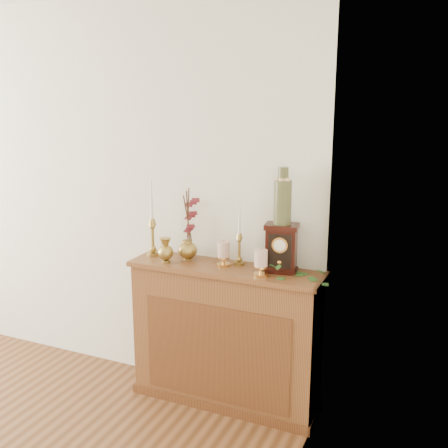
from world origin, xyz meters
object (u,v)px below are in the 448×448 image
at_px(candlestick_center, 239,244).
at_px(ceramic_vase, 283,199).
at_px(ginger_jar, 191,226).
at_px(mantel_clock, 281,248).
at_px(candlestick_left, 152,231).
at_px(bud_vase, 166,251).

relative_size(candlestick_center, ceramic_vase, 1.22).
bearing_deg(candlestick_center, ginger_jar, -179.94).
distance_m(candlestick_center, mantel_clock, 0.29).
relative_size(candlestick_left, candlestick_center, 1.24).
relative_size(candlestick_center, ginger_jar, 0.86).
xyz_separation_m(bud_vase, ginger_jar, (0.10, 0.16, 0.13)).
height_order(ginger_jar, ceramic_vase, ceramic_vase).
distance_m(bud_vase, ceramic_vase, 0.82).
bearing_deg(bud_vase, candlestick_left, 145.25).
height_order(candlestick_left, bud_vase, candlestick_left).
distance_m(candlestick_left, bud_vase, 0.21).
xyz_separation_m(candlestick_left, candlestick_center, (0.60, 0.05, -0.03)).
bearing_deg(bud_vase, candlestick_center, 19.61).
relative_size(candlestick_left, bud_vase, 3.15).
bearing_deg(mantel_clock, candlestick_center, 165.27).
bearing_deg(bud_vase, ginger_jar, 57.48).
distance_m(candlestick_left, candlestick_center, 0.60).
bearing_deg(ceramic_vase, candlestick_center, 174.30).
height_order(candlestick_left, candlestick_center, candlestick_left).
bearing_deg(candlestick_center, bud_vase, -160.39).
bearing_deg(ginger_jar, ceramic_vase, -2.56).
height_order(bud_vase, ceramic_vase, ceramic_vase).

